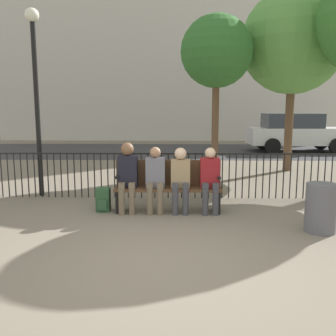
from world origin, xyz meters
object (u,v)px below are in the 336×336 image
at_px(seated_person_2, 180,176).
at_px(lamp_post, 35,75).
at_px(trash_bin, 321,208).
at_px(park_bench, 168,184).
at_px(seated_person_0, 128,173).
at_px(tree_0, 217,52).
at_px(tree_2, 293,42).
at_px(parked_car_0, 296,132).
at_px(seated_person_3, 210,177).
at_px(backpack, 103,200).
at_px(seated_person_1, 155,176).

height_order(seated_person_2, lamp_post, lamp_post).
bearing_deg(trash_bin, park_bench, 153.70).
bearing_deg(lamp_post, trash_bin, -24.15).
distance_m(park_bench, seated_person_0, 0.76).
relative_size(park_bench, tree_0, 0.45).
height_order(tree_2, parked_car_0, tree_2).
height_order(seated_person_2, seated_person_3, seated_person_3).
relative_size(seated_person_0, tree_2, 0.24).
height_order(park_bench, backpack, park_bench).
height_order(lamp_post, parked_car_0, lamp_post).
bearing_deg(tree_0, tree_2, 21.57).
xyz_separation_m(seated_person_2, tree_0, (0.98, 3.73, 2.65)).
height_order(seated_person_0, tree_2, tree_2).
bearing_deg(park_bench, lamp_post, 157.72).
distance_m(park_bench, seated_person_3, 0.77).
xyz_separation_m(park_bench, seated_person_0, (-0.72, -0.13, 0.21)).
height_order(park_bench, seated_person_3, seated_person_3).
relative_size(tree_0, parked_car_0, 1.02).
bearing_deg(backpack, lamp_post, 142.29).
xyz_separation_m(tree_2, lamp_post, (-6.21, -3.36, -1.19)).
distance_m(lamp_post, parked_car_0, 11.70).
xyz_separation_m(seated_person_1, trash_bin, (2.56, -1.02, -0.28)).
relative_size(seated_person_0, trash_bin, 1.69).
height_order(park_bench, trash_bin, park_bench).
relative_size(seated_person_3, backpack, 2.75).
bearing_deg(tree_2, seated_person_3, -120.42).
bearing_deg(seated_person_0, park_bench, 10.01).
xyz_separation_m(lamp_post, trash_bin, (5.08, -2.28, -2.15)).
distance_m(tree_0, lamp_post, 4.73).
distance_m(park_bench, tree_0, 4.72).
height_order(tree_0, tree_2, tree_2).
bearing_deg(backpack, seated_person_2, -1.76).
bearing_deg(seated_person_0, trash_bin, -18.56).
xyz_separation_m(seated_person_1, backpack, (-0.95, 0.04, -0.45)).
bearing_deg(seated_person_1, park_bench, 30.32).
distance_m(seated_person_0, tree_0, 4.93).
distance_m(seated_person_2, tree_0, 4.68).
distance_m(park_bench, lamp_post, 3.60).
bearing_deg(seated_person_3, trash_bin, -32.77).
height_order(seated_person_0, seated_person_2, seated_person_0).
distance_m(park_bench, backpack, 1.22).
distance_m(seated_person_1, tree_0, 4.79).
relative_size(park_bench, trash_bin, 2.57).
height_order(tree_2, trash_bin, tree_2).
relative_size(park_bench, lamp_post, 0.50).
xyz_separation_m(seated_person_3, tree_0, (0.45, 3.73, 2.66)).
distance_m(seated_person_1, seated_person_2, 0.45).
xyz_separation_m(backpack, tree_2, (4.64, 4.58, 3.50)).
distance_m(seated_person_3, trash_bin, 1.91).
distance_m(tree_2, lamp_post, 7.16).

